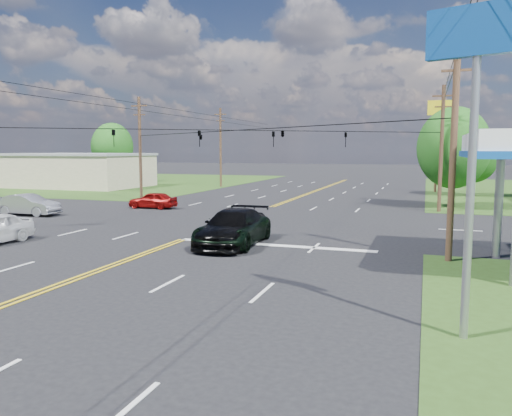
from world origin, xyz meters
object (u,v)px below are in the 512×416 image
(tree_right_b, at_px, (474,155))
(retail_nw, at_px, (80,171))
(tree_far_l, at_px, (112,147))
(pickup_dkgreen, at_px, (233,229))
(pole_se, at_px, (454,145))
(pole_ne, at_px, (441,147))
(pole_left_far, at_px, (221,146))
(polesign_se, at_px, (476,78))
(pole_nw, at_px, (140,148))
(sedan_silver, at_px, (28,205))
(tree_right_a, at_px, (454,148))
(pole_right_far, at_px, (437,146))
(suv_black, at_px, (233,228))

(tree_right_b, bearing_deg, retail_nw, -177.54)
(tree_right_b, bearing_deg, tree_far_l, 170.63)
(retail_nw, distance_m, pickup_dkgreen, 44.95)
(pole_se, relative_size, pole_ne, 1.00)
(pickup_dkgreen, bearing_deg, pole_left_far, 111.12)
(tree_far_l, distance_m, polesign_se, 67.43)
(pickup_dkgreen, bearing_deg, pole_nw, 129.89)
(sedan_silver, bearing_deg, pole_se, -105.18)
(tree_far_l, distance_m, pickup_dkgreen, 53.71)
(tree_right_a, bearing_deg, pole_left_far, 149.35)
(pole_left_far, xyz_separation_m, tree_far_l, (-19.00, 4.00, 0.03))
(pole_ne, relative_size, tree_far_l, 1.09)
(tree_right_b, bearing_deg, pole_left_far, 172.28)
(pole_right_far, bearing_deg, tree_right_b, -48.81)
(pole_se, height_order, sedan_silver, pole_se)
(retail_nw, bearing_deg, pole_ne, -16.82)
(pole_nw, height_order, pole_left_far, pole_left_far)
(pole_se, relative_size, pole_right_far, 0.95)
(tree_right_b, bearing_deg, pole_ne, -103.13)
(tree_right_b, relative_size, polesign_se, 0.88)
(pole_nw, relative_size, sedan_silver, 2.05)
(retail_nw, height_order, tree_far_l, tree_far_l)
(retail_nw, distance_m, tree_far_l, 10.69)
(tree_far_l, bearing_deg, suv_black, -49.17)
(pole_se, distance_m, tree_right_b, 33.19)
(pole_left_far, bearing_deg, pickup_dkgreen, -66.33)
(sedan_silver, height_order, polesign_se, polesign_se)
(tree_far_l, bearing_deg, pole_ne, -27.07)
(pole_ne, bearing_deg, pole_nw, 180.00)
(pole_nw, height_order, pole_ne, same)
(pole_se, xyz_separation_m, pole_right_far, (0.00, 37.00, 0.25))
(pole_right_far, relative_size, pickup_dkgreen, 1.74)
(pole_right_far, bearing_deg, pole_nw, -143.84)
(pole_nw, xyz_separation_m, pole_right_far, (26.00, 19.00, 0.25))
(polesign_se, bearing_deg, pickup_dkgreen, 135.85)
(pole_right_far, distance_m, suv_black, 38.09)
(pole_left_far, bearing_deg, sedan_silver, -93.99)
(pole_right_far, bearing_deg, pole_se, -90.00)
(pole_ne, height_order, pickup_dkgreen, pole_ne)
(pole_se, bearing_deg, sedan_silver, 167.36)
(pole_nw, distance_m, sedan_silver, 12.59)
(pole_se, height_order, suv_black, pole_se)
(pole_right_far, bearing_deg, pole_left_far, 180.00)
(pole_left_far, distance_m, polesign_se, 53.03)
(pole_right_far, xyz_separation_m, polesign_se, (0.00, -46.21, 1.21))
(tree_far_l, relative_size, pickup_dkgreen, 1.52)
(pole_ne, xyz_separation_m, tree_right_a, (1.00, 3.00, -0.05))
(tree_right_b, xyz_separation_m, pickup_dkgreen, (-13.50, -32.50, -3.42))
(pole_nw, height_order, tree_right_a, pole_nw)
(pole_se, bearing_deg, pole_right_far, 90.00)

